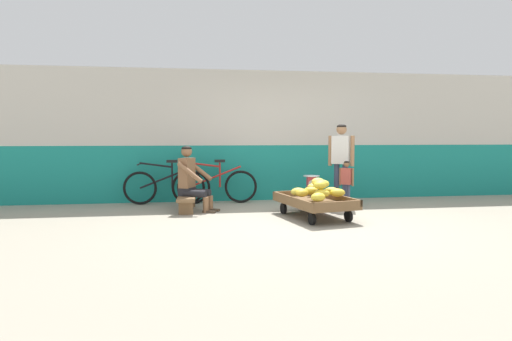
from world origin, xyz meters
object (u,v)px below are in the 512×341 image
Objects in this scene: customer_child at (346,180)px; bicycle_near_left at (167,186)px; weighing_scale at (311,183)px; vendor_seated at (191,179)px; bicycle_far_left at (215,185)px; low_bench at (187,199)px; shopping_bag at (321,204)px; banana_cart at (314,203)px; customer_adult at (341,156)px; plastic_crate at (311,199)px.

bicycle_near_left is at bearing 161.64° from customer_child.
vendor_seated is at bearing -179.08° from weighing_scale.
low_bench is at bearing -124.25° from bicycle_far_left.
shopping_bag is at bearing -79.41° from weighing_scale.
low_bench is at bearing 170.60° from shopping_bag.
banana_cart is 1.83× the size of customer_child.
customer_child is at bearing 11.95° from shopping_bag.
vendor_seated reaches higher than bicycle_near_left.
banana_cart is 1.04× the size of customer_adult.
bicycle_near_left is at bearing 156.66° from shopping_bag.
customer_child is at bearing -25.86° from plastic_crate.
customer_child is (0.57, -0.28, 0.39)m from plastic_crate.
bicycle_near_left is (-2.42, 1.77, 0.11)m from banana_cart.
shopping_bag is at bearing -23.34° from bicycle_near_left.
banana_cart is at bearing -102.69° from weighing_scale.
weighing_scale reaches higher than banana_cart.
banana_cart is 1.48m from customer_adult.
weighing_scale is 0.35× the size of customer_child.
banana_cart is 1.00m from plastic_crate.
bicycle_near_left is (-2.64, 0.79, 0.20)m from plastic_crate.
weighing_scale reaches higher than shopping_bag.
customer_child reaches higher than shopping_bag.
vendor_seated is 2.18m from weighing_scale.
vendor_seated reaches higher than bicycle_far_left.
banana_cart is 1.39× the size of vendor_seated.
bicycle_near_left is at bearing 116.50° from low_bench.
weighing_scale is at bearing 100.59° from shopping_bag.
customer_child reaches higher than bicycle_near_left.
banana_cart is 5.29× the size of weighing_scale.
customer_adult is (2.31, -0.72, 0.60)m from bicycle_far_left.
weighing_scale is 1.90m from bicycle_far_left.
bicycle_near_left reaches higher than weighing_scale.
vendor_seated is 2.21m from plastic_crate.
vendor_seated is at bearing -118.83° from bicycle_far_left.
vendor_seated reaches higher than customer_child.
plastic_crate is 0.24× the size of customer_adult.
customer_adult reaches higher than shopping_bag.
bicycle_far_left is at bearing 155.90° from plastic_crate.
bicycle_far_left is at bearing 155.46° from customer_child.
weighing_scale is 1.25× the size of shopping_bag.
customer_child is (2.82, -0.28, 0.34)m from low_bench.
bicycle_far_left is 2.49m from customer_adult.
weighing_scale is at bearing 77.31° from banana_cart.
bicycle_far_left is (0.92, -0.02, 0.00)m from bicycle_near_left.
bicycle_far_left is (-1.51, 1.75, 0.11)m from banana_cart.
customer_adult is 1.06m from shopping_bag.
banana_cart is 3.00m from bicycle_near_left.
low_bench is at bearing 153.32° from vendor_seated.
low_bench is 2.35m from shopping_bag.
customer_adult is (3.22, -0.74, 0.60)m from bicycle_near_left.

